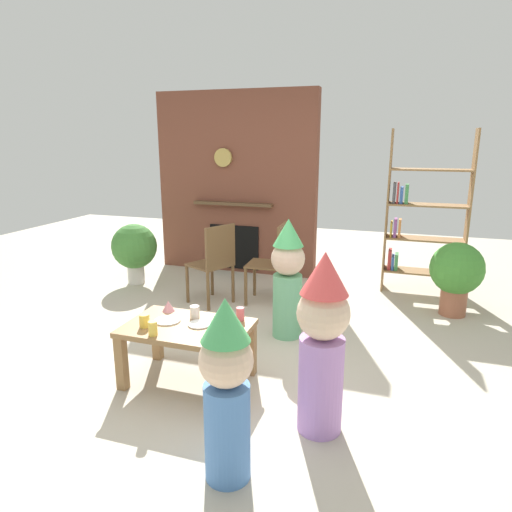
# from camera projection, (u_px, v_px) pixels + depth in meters

# --- Properties ---
(ground_plane) EXTENTS (12.00, 12.00, 0.00)m
(ground_plane) POSITION_uv_depth(u_px,v_px,m) (224.00, 362.00, 3.74)
(ground_plane) COLOR #BCB29E
(brick_fireplace_feature) EXTENTS (2.20, 0.28, 2.40)m
(brick_fireplace_feature) POSITION_uv_depth(u_px,v_px,m) (236.00, 184.00, 6.09)
(brick_fireplace_feature) COLOR brown
(brick_fireplace_feature) RESTS_ON ground_plane
(bookshelf) EXTENTS (0.90, 0.28, 1.90)m
(bookshelf) POSITION_uv_depth(u_px,v_px,m) (419.00, 219.00, 5.27)
(bookshelf) COLOR olive
(bookshelf) RESTS_ON ground_plane
(coffee_table) EXTENTS (0.91, 0.59, 0.45)m
(coffee_table) POSITION_uv_depth(u_px,v_px,m) (188.00, 336.00, 3.35)
(coffee_table) COLOR olive
(coffee_table) RESTS_ON ground_plane
(paper_cup_near_left) EXTENTS (0.06, 0.06, 0.10)m
(paper_cup_near_left) POSITION_uv_depth(u_px,v_px,m) (153.00, 328.00, 3.15)
(paper_cup_near_left) COLOR #F2CC4C
(paper_cup_near_left) RESTS_ON coffee_table
(paper_cup_near_right) EXTENTS (0.06, 0.06, 0.10)m
(paper_cup_near_right) POSITION_uv_depth(u_px,v_px,m) (240.00, 314.00, 3.42)
(paper_cup_near_right) COLOR #E5666B
(paper_cup_near_right) RESTS_ON coffee_table
(paper_cup_center) EXTENTS (0.08, 0.08, 0.10)m
(paper_cup_center) POSITION_uv_depth(u_px,v_px,m) (144.00, 321.00, 3.30)
(paper_cup_center) COLOR #F2CC4C
(paper_cup_center) RESTS_ON coffee_table
(paper_cup_far_left) EXTENTS (0.07, 0.07, 0.10)m
(paper_cup_far_left) POSITION_uv_depth(u_px,v_px,m) (195.00, 312.00, 3.46)
(paper_cup_far_left) COLOR silver
(paper_cup_far_left) RESTS_ON coffee_table
(paper_plate_front) EXTENTS (0.19, 0.19, 0.01)m
(paper_plate_front) POSITION_uv_depth(u_px,v_px,m) (168.00, 321.00, 3.41)
(paper_plate_front) COLOR white
(paper_plate_front) RESTS_ON coffee_table
(paper_plate_rear) EXTENTS (0.17, 0.17, 0.01)m
(paper_plate_rear) POSITION_uv_depth(u_px,v_px,m) (199.00, 324.00, 3.34)
(paper_plate_rear) COLOR white
(paper_plate_rear) RESTS_ON coffee_table
(birthday_cake_slice) EXTENTS (0.10, 0.10, 0.09)m
(birthday_cake_slice) POSITION_uv_depth(u_px,v_px,m) (168.00, 306.00, 3.60)
(birthday_cake_slice) COLOR pink
(birthday_cake_slice) RESTS_ON coffee_table
(table_fork) EXTENTS (0.15, 0.05, 0.01)m
(table_fork) POSITION_uv_depth(u_px,v_px,m) (218.00, 334.00, 3.18)
(table_fork) COLOR silver
(table_fork) RESTS_ON coffee_table
(child_with_cone_hat) EXTENTS (0.28, 0.28, 1.03)m
(child_with_cone_hat) POSITION_uv_depth(u_px,v_px,m) (227.00, 386.00, 2.34)
(child_with_cone_hat) COLOR #4C7FC6
(child_with_cone_hat) RESTS_ON ground_plane
(child_in_pink) EXTENTS (0.32, 0.32, 1.16)m
(child_in_pink) POSITION_uv_depth(u_px,v_px,m) (322.00, 340.00, 2.73)
(child_in_pink) COLOR #B27FCC
(child_in_pink) RESTS_ON ground_plane
(child_by_the_chairs) EXTENTS (0.31, 0.31, 1.11)m
(child_by_the_chairs) POSITION_uv_depth(u_px,v_px,m) (288.00, 276.00, 4.10)
(child_by_the_chairs) COLOR #66B27F
(child_by_the_chairs) RESTS_ON ground_plane
(dining_chair_left) EXTENTS (0.53, 0.53, 0.90)m
(dining_chair_left) POSITION_uv_depth(u_px,v_px,m) (215.00, 260.00, 4.92)
(dining_chair_left) COLOR brown
(dining_chair_left) RESTS_ON ground_plane
(dining_chair_middle) EXTENTS (0.42, 0.42, 0.90)m
(dining_chair_middle) POSITION_uv_depth(u_px,v_px,m) (274.00, 259.00, 4.97)
(dining_chair_middle) COLOR brown
(dining_chair_middle) RESTS_ON ground_plane
(potted_plant_tall) EXTENTS (0.54, 0.54, 0.77)m
(potted_plant_tall) POSITION_uv_depth(u_px,v_px,m) (457.00, 272.00, 4.64)
(potted_plant_tall) COLOR #9E5B42
(potted_plant_tall) RESTS_ON ground_plane
(potted_plant_short) EXTENTS (0.56, 0.56, 0.76)m
(potted_plant_short) POSITION_uv_depth(u_px,v_px,m) (134.00, 248.00, 5.68)
(potted_plant_short) COLOR beige
(potted_plant_short) RESTS_ON ground_plane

